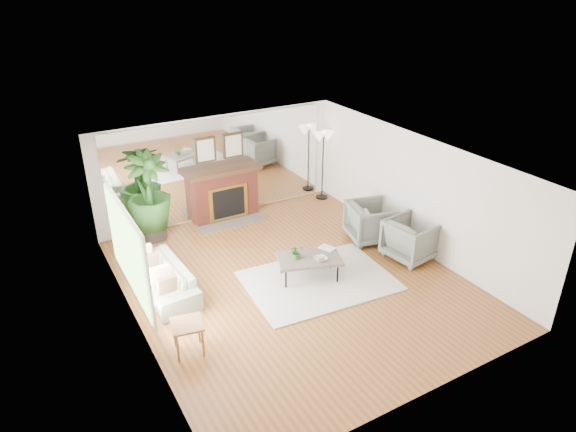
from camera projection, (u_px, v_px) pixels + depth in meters
ground at (293, 281)px, 10.07m from camera, size 7.00×7.00×0.00m
wall_left at (132, 266)px, 8.19m from camera, size 0.02×7.00×2.50m
wall_right at (415, 192)px, 10.87m from camera, size 0.02×7.00×2.50m
wall_back at (220, 167)px, 12.25m from camera, size 6.00×0.02×2.50m
mirror_panel at (220, 167)px, 12.23m from camera, size 5.40×0.04×2.40m
window_panel at (127, 250)px, 8.47m from camera, size 0.04×2.40×1.50m
fireplace at (225, 193)px, 12.33m from camera, size 1.85×0.83×2.05m
area_rug at (319, 281)px, 10.05m from camera, size 2.94×2.21×0.03m
coffee_table at (309, 259)px, 9.95m from camera, size 1.39×1.07×0.49m
sofa at (162, 278)px, 9.62m from camera, size 0.88×2.02×0.58m
armchair_back at (371, 222)px, 11.43m from camera, size 1.17×1.15×0.88m
armchair_front at (411, 239)px, 10.71m from camera, size 1.08×1.06×0.87m
side_table at (188, 328)px, 8.03m from camera, size 0.57×0.57×0.55m
potted_ficus at (149, 195)px, 11.19m from camera, size 1.06×1.06×2.02m
floor_lamp at (323, 142)px, 13.02m from camera, size 0.59×0.33×1.81m
tabletop_plant at (297, 252)px, 9.84m from camera, size 0.26×0.22×0.28m
fruit_bowl at (321, 259)px, 9.82m from camera, size 0.24×0.24×0.06m
book at (324, 250)px, 10.16m from camera, size 0.32×0.37×0.02m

